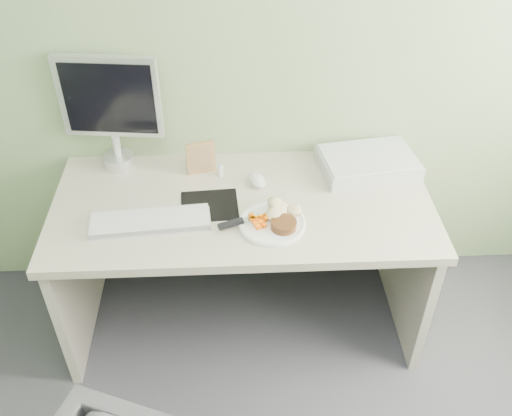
{
  "coord_description": "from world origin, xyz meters",
  "views": [
    {
      "loc": [
        -0.03,
        -0.24,
        2.22
      ],
      "look_at": [
        0.05,
        1.5,
        0.8
      ],
      "focal_mm": 40.0,
      "sensor_mm": 36.0,
      "label": 1
    }
  ],
  "objects_px": {
    "plate": "(272,224)",
    "scanner": "(368,163)",
    "desk": "(243,235)",
    "monitor": "(111,107)"
  },
  "relations": [
    {
      "from": "plate",
      "to": "scanner",
      "type": "distance_m",
      "value": 0.58
    },
    {
      "from": "desk",
      "to": "monitor",
      "type": "relative_size",
      "value": 3.07
    },
    {
      "from": "plate",
      "to": "desk",
      "type": "bearing_deg",
      "value": 127.31
    },
    {
      "from": "plate",
      "to": "monitor",
      "type": "bearing_deg",
      "value": 145.1
    },
    {
      "from": "monitor",
      "to": "scanner",
      "type": "bearing_deg",
      "value": 1.45
    },
    {
      "from": "desk",
      "to": "plate",
      "type": "bearing_deg",
      "value": -52.69
    },
    {
      "from": "scanner",
      "to": "monitor",
      "type": "distance_m",
      "value": 1.15
    },
    {
      "from": "plate",
      "to": "monitor",
      "type": "xyz_separation_m",
      "value": [
        -0.66,
        0.46,
        0.29
      ]
    },
    {
      "from": "desk",
      "to": "scanner",
      "type": "xyz_separation_m",
      "value": [
        0.57,
        0.22,
        0.22
      ]
    },
    {
      "from": "plate",
      "to": "monitor",
      "type": "height_order",
      "value": "monitor"
    }
  ]
}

